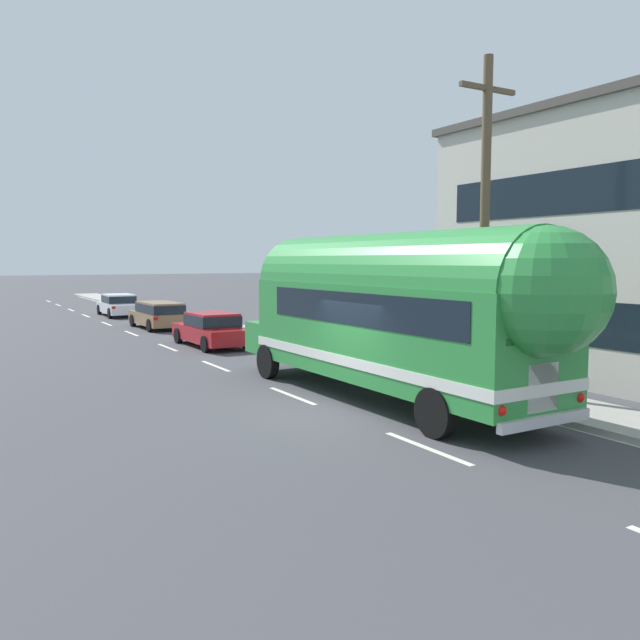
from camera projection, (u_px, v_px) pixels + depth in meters
ground_plane at (332, 411)px, 14.71m from camera, size 300.00×300.00×0.00m
lane_markings at (220, 342)px, 27.21m from camera, size 3.61×80.00×0.01m
sidewalk_slab at (299, 345)px, 25.59m from camera, size 2.19×90.00×0.15m
utility_pole at (485, 222)px, 16.09m from camera, size 1.80×0.24×8.50m
painted_bus at (398, 309)px, 15.25m from camera, size 2.65×11.95×4.12m
car_lead at (212, 328)px, 25.79m from camera, size 1.94×4.61×1.37m
car_second at (159, 313)px, 32.45m from camera, size 1.93×4.53×1.37m
car_third at (119, 304)px, 39.89m from camera, size 1.98×4.83×1.37m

